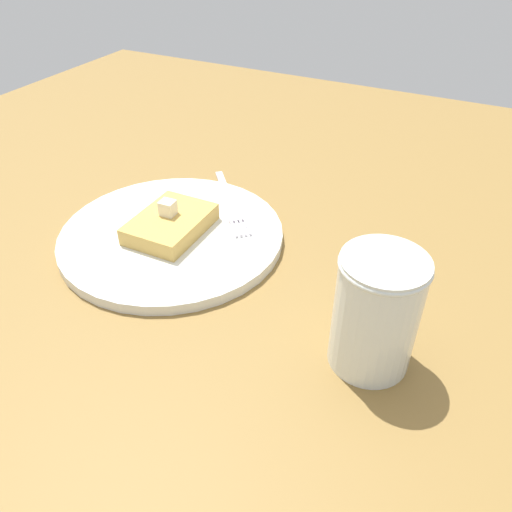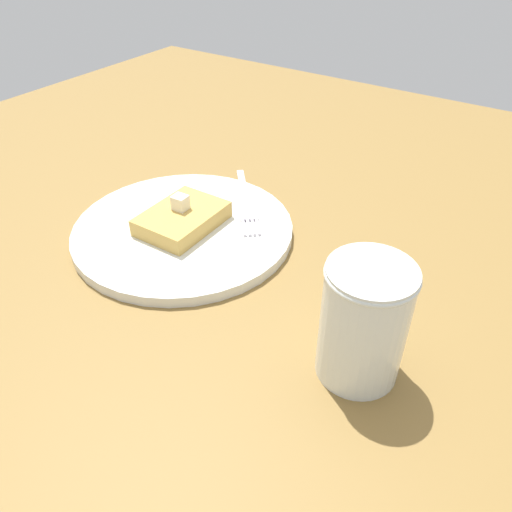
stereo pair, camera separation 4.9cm
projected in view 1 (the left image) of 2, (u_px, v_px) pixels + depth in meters
The scene contains 6 objects.
table_surface at pixel (191, 211), 66.12cm from camera, with size 113.58×113.58×1.82cm, color olive.
plate at pixel (172, 235), 58.73cm from camera, with size 26.08×26.08×1.26cm.
toast_slice_center at pixel (171, 224), 57.79cm from camera, with size 7.32×9.94×2.03cm, color gold.
butter_pat_primary at pixel (168, 208), 57.07cm from camera, with size 1.72×1.55×1.72cm, color #F0E8CB.
fork at pixel (232, 205), 62.71cm from camera, with size 11.48×13.10×0.36cm.
syrup_jar at pixel (375, 316), 41.39cm from camera, with size 7.30×7.30×11.00cm.
Camera 1 is at (-33.12, 46.54, 35.83)cm, focal length 35.00 mm.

